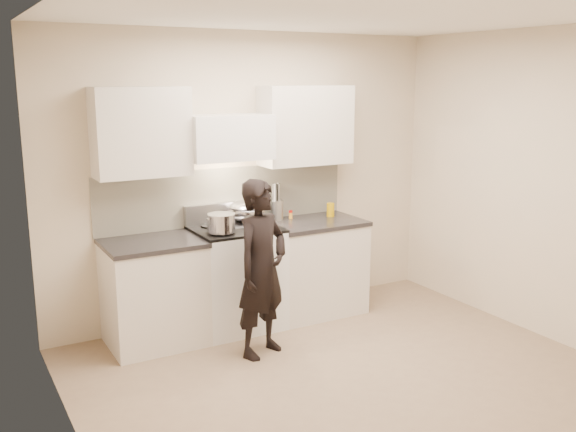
{
  "coord_description": "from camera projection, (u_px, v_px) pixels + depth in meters",
  "views": [
    {
      "loc": [
        -2.65,
        -3.73,
        2.27
      ],
      "look_at": [
        0.03,
        1.05,
        1.09
      ],
      "focal_mm": 40.0,
      "sensor_mm": 36.0,
      "label": 1
    }
  ],
  "objects": [
    {
      "name": "ground_plane",
      "position": [
        351.0,
        380.0,
        4.92
      ],
      "size": [
        4.0,
        4.0,
        0.0
      ],
      "primitive_type": "plane",
      "color": "#867056"
    },
    {
      "name": "room_shell",
      "position": [
        321.0,
        168.0,
        4.88
      ],
      "size": [
        4.04,
        3.54,
        2.7
      ],
      "color": "beige",
      "rests_on": "ground"
    },
    {
      "name": "stove",
      "position": [
        236.0,
        277.0,
        5.89
      ],
      "size": [
        0.76,
        0.65,
        0.96
      ],
      "color": "white",
      "rests_on": "ground"
    },
    {
      "name": "counter_right",
      "position": [
        313.0,
        266.0,
        6.29
      ],
      "size": [
        0.92,
        0.67,
        0.92
      ],
      "color": "silver",
      "rests_on": "ground"
    },
    {
      "name": "counter_left",
      "position": [
        154.0,
        292.0,
        5.52
      ],
      "size": [
        0.82,
        0.67,
        0.92
      ],
      "color": "silver",
      "rests_on": "ground"
    },
    {
      "name": "wok",
      "position": [
        246.0,
        210.0,
        5.97
      ],
      "size": [
        0.38,
        0.47,
        0.31
      ],
      "color": "#B9B9C7",
      "rests_on": "stove"
    },
    {
      "name": "stock_pot",
      "position": [
        221.0,
        223.0,
        5.56
      ],
      "size": [
        0.33,
        0.32,
        0.16
      ],
      "color": "#B9B9C7",
      "rests_on": "stove"
    },
    {
      "name": "utensil_crock",
      "position": [
        276.0,
        208.0,
        6.22
      ],
      "size": [
        0.13,
        0.13,
        0.36
      ],
      "color": "#B7B7BA",
      "rests_on": "counter_right"
    },
    {
      "name": "spice_jar",
      "position": [
        291.0,
        215.0,
        6.27
      ],
      "size": [
        0.04,
        0.04,
        0.08
      ],
      "color": "gold",
      "rests_on": "counter_right"
    },
    {
      "name": "oil_glass",
      "position": [
        330.0,
        210.0,
        6.37
      ],
      "size": [
        0.08,
        0.08,
        0.13
      ],
      "color": "#BE8F04",
      "rests_on": "counter_right"
    },
    {
      "name": "person",
      "position": [
        262.0,
        269.0,
        5.25
      ],
      "size": [
        0.64,
        0.54,
        1.48
      ],
      "primitive_type": "imported",
      "rotation": [
        0.0,
        0.0,
        0.4
      ],
      "color": "black",
      "rests_on": "ground"
    }
  ]
}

